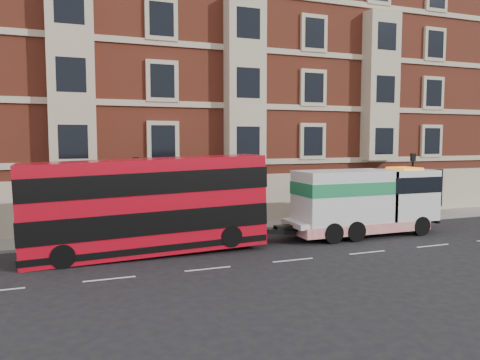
# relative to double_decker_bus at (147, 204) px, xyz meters

# --- Properties ---
(ground) EXTENTS (120.00, 120.00, 0.00)m
(ground) POSITION_rel_double_decker_bus_xyz_m (5.91, -3.42, -2.39)
(ground) COLOR black
(ground) RESTS_ON ground
(sidewalk) EXTENTS (90.00, 3.00, 0.15)m
(sidewalk) POSITION_rel_double_decker_bus_xyz_m (5.91, 4.08, -2.32)
(sidewalk) COLOR slate
(sidewalk) RESTS_ON ground
(victorian_terrace) EXTENTS (45.00, 12.00, 20.40)m
(victorian_terrace) POSITION_rel_double_decker_bus_xyz_m (6.41, 11.58, 7.67)
(victorian_terrace) COLOR brown
(victorian_terrace) RESTS_ON ground
(lamp_post_west) EXTENTS (0.35, 0.15, 4.35)m
(lamp_post_west) POSITION_rel_double_decker_bus_xyz_m (-0.09, 2.78, 0.28)
(lamp_post_west) COLOR black
(lamp_post_west) RESTS_ON sidewalk
(lamp_post_east) EXTENTS (0.35, 0.15, 4.35)m
(lamp_post_east) POSITION_rel_double_decker_bus_xyz_m (17.91, 2.78, 0.28)
(lamp_post_east) COLOR black
(lamp_post_east) RESTS_ON sidewalk
(double_decker_bus) EXTENTS (11.16, 2.56, 4.52)m
(double_decker_bus) POSITION_rel_double_decker_bus_xyz_m (0.00, 0.00, 0.00)
(double_decker_bus) COLOR #B30919
(double_decker_bus) RESTS_ON ground
(tow_truck) EXTENTS (8.93, 2.64, 3.72)m
(tow_truck) POSITION_rel_double_decker_bus_xyz_m (12.06, 0.00, -0.42)
(tow_truck) COLOR silver
(tow_truck) RESTS_ON ground
(pedestrian) EXTENTS (0.74, 0.58, 1.78)m
(pedestrian) POSITION_rel_double_decker_bus_xyz_m (-3.78, 3.68, -1.35)
(pedestrian) COLOR #1D233A
(pedestrian) RESTS_ON sidewalk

